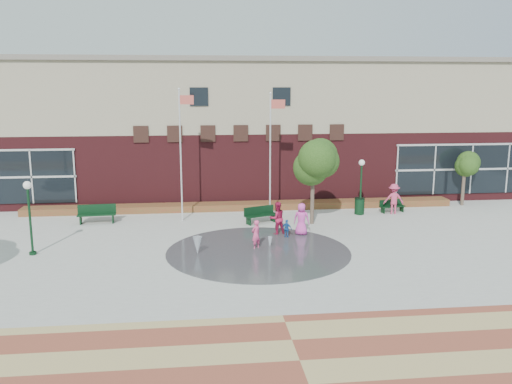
{
  "coord_description": "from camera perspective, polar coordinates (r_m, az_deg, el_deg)",
  "views": [
    {
      "loc": [
        -2.72,
        -20.55,
        7.52
      ],
      "look_at": [
        0.0,
        4.0,
        2.6
      ],
      "focal_mm": 38.0,
      "sensor_mm": 36.0,
      "label": 1
    }
  ],
  "objects": [
    {
      "name": "lamp_right",
      "position": [
        31.91,
        11.0,
        1.16
      ],
      "size": [
        0.35,
        0.35,
        3.28
      ],
      "color": "black",
      "rests_on": "ground"
    },
    {
      "name": "splash_pad",
      "position": [
        24.87,
        0.26,
        -6.33
      ],
      "size": [
        8.4,
        8.4,
        0.01
      ],
      "primitive_type": "cylinder",
      "color": "#383A3D",
      "rests_on": "ground"
    },
    {
      "name": "bench_right",
      "position": [
        33.28,
        14.14,
        -1.7
      ],
      "size": [
        1.6,
        0.73,
        0.77
      ],
      "rotation": [
        0.0,
        0.0,
        0.21
      ],
      "color": "black",
      "rests_on": "ground"
    },
    {
      "name": "child_blue",
      "position": [
        26.99,
        3.27,
        -3.9
      ],
      "size": [
        0.58,
        0.49,
        0.94
      ],
      "primitive_type": "imported",
      "rotation": [
        0.0,
        0.0,
        2.56
      ],
      "color": "#1C54A4",
      "rests_on": "ground"
    },
    {
      "name": "flagpole_right",
      "position": [
        30.26,
        1.59,
        4.53
      ],
      "size": [
        0.88,
        0.14,
        7.11
      ],
      "rotation": [
        0.0,
        0.0,
        -0.06
      ],
      "color": "white",
      "rests_on": "ground"
    },
    {
      "name": "paver_band",
      "position": [
        15.73,
        4.62,
        -17.31
      ],
      "size": [
        46.0,
        6.0,
        0.01
      ],
      "primitive_type": "cube",
      "color": "brown",
      "rests_on": "ground"
    },
    {
      "name": "tree_small_right",
      "position": [
        36.16,
        21.16,
        3.07
      ],
      "size": [
        2.28,
        2.28,
        3.89
      ],
      "color": "#4A3B30",
      "rests_on": "ground"
    },
    {
      "name": "tree_mid",
      "position": [
        29.19,
        6.04,
        3.59
      ],
      "size": [
        2.97,
        2.97,
        5.02
      ],
      "color": "#4A3B30",
      "rests_on": "ground"
    },
    {
      "name": "person_bench",
      "position": [
        32.84,
        14.3,
        -0.72
      ],
      "size": [
        1.26,
        0.85,
        1.8
      ],
      "primitive_type": "imported",
      "rotation": [
        0.0,
        0.0,
        2.97
      ],
      "color": "#C43C63",
      "rests_on": "ground"
    },
    {
      "name": "adult_pink",
      "position": [
        27.5,
        4.81,
        -2.86
      ],
      "size": [
        0.94,
        0.77,
        1.65
      ],
      "primitive_type": "imported",
      "rotation": [
        0.0,
        0.0,
        2.79
      ],
      "color": "#E243B1",
      "rests_on": "ground"
    },
    {
      "name": "water_jet_b",
      "position": [
        25.44,
        1.48,
        -5.93
      ],
      "size": [
        0.23,
        0.23,
        0.51
      ],
      "primitive_type": "cone",
      "rotation": [
        3.14,
        0.0,
        0.0
      ],
      "color": "white",
      "rests_on": "ground"
    },
    {
      "name": "water_jet_a",
      "position": [
        24.61,
        -6.17,
        -6.6
      ],
      "size": [
        0.41,
        0.41,
        0.8
      ],
      "primitive_type": "cone",
      "rotation": [
        3.14,
        0.0,
        0.0
      ],
      "color": "white",
      "rests_on": "ground"
    },
    {
      "name": "ground",
      "position": [
        22.05,
        1.16,
        -8.68
      ],
      "size": [
        120.0,
        120.0,
        0.0
      ],
      "primitive_type": "plane",
      "color": "#666056",
      "rests_on": "ground"
    },
    {
      "name": "library_building",
      "position": [
        38.23,
        -2.24,
        6.94
      ],
      "size": [
        44.4,
        10.4,
        9.2
      ],
      "color": "#511A1E",
      "rests_on": "ground"
    },
    {
      "name": "adult_red",
      "position": [
        27.51,
        2.24,
        -2.78
      ],
      "size": [
        0.98,
        0.85,
        1.7
      ],
      "primitive_type": "imported",
      "rotation": [
        0.0,
        0.0,
        3.44
      ],
      "color": "#AC1A44",
      "rests_on": "ground"
    },
    {
      "name": "plaza_concrete",
      "position": [
        25.82,
        0.0,
        -5.66
      ],
      "size": [
        46.0,
        18.0,
        0.01
      ],
      "primitive_type": "cube",
      "color": "#A8A8A0",
      "rests_on": "ground"
    },
    {
      "name": "flower_bed",
      "position": [
        33.13,
        -1.45,
        -1.86
      ],
      "size": [
        26.0,
        1.2,
        0.4
      ],
      "primitive_type": "cube",
      "color": "#A72321",
      "rests_on": "ground"
    },
    {
      "name": "lamp_left",
      "position": [
        25.93,
        -22.76,
        -1.72
      ],
      "size": [
        0.36,
        0.36,
        3.36
      ],
      "color": "black",
      "rests_on": "ground"
    },
    {
      "name": "bench_left",
      "position": [
        31.01,
        -16.4,
        -2.6
      ],
      "size": [
        2.09,
        0.71,
        1.03
      ],
      "rotation": [
        0.0,
        0.0,
        0.07
      ],
      "color": "black",
      "rests_on": "ground"
    },
    {
      "name": "flagpole_left",
      "position": [
        29.97,
        -7.88,
        4.59
      ],
      "size": [
        0.85,
        0.25,
        7.35
      ],
      "rotation": [
        0.0,
        0.0,
        -0.22
      ],
      "color": "white",
      "rests_on": "ground"
    },
    {
      "name": "child_splash",
      "position": [
        25.16,
        -0.01,
        -4.5
      ],
      "size": [
        0.59,
        0.57,
        1.37
      ],
      "primitive_type": "imported",
      "rotation": [
        0.0,
        0.0,
        3.84
      ],
      "color": "#E84780",
      "rests_on": "ground"
    },
    {
      "name": "trash_can",
      "position": [
        32.37,
        10.84,
        -1.45
      ],
      "size": [
        0.61,
        0.61,
        1.0
      ],
      "color": "black",
      "rests_on": "ground"
    },
    {
      "name": "bench_mid",
      "position": [
        29.79,
        0.49,
        -2.76
      ],
      "size": [
        1.91,
        1.19,
        0.93
      ],
      "rotation": [
        0.0,
        0.0,
        0.39
      ],
      "color": "black",
      "rests_on": "ground"
    }
  ]
}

